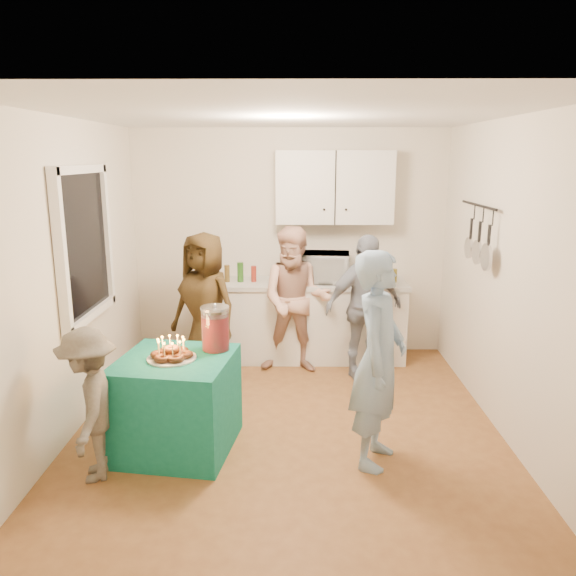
{
  "coord_description": "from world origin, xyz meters",
  "views": [
    {
      "loc": [
        0.05,
        -4.48,
        2.28
      ],
      "look_at": [
        0.0,
        0.35,
        1.15
      ],
      "focal_mm": 35.0,
      "sensor_mm": 36.0,
      "label": 1
    }
  ],
  "objects_px": {
    "party_table": "(177,403)",
    "punch_jar": "(215,329)",
    "child_near_left": "(90,405)",
    "woman_back_center": "(296,300)",
    "woman_back_right": "(364,307)",
    "counter": "(307,322)",
    "microwave": "(322,267)",
    "woman_back_left": "(205,306)",
    "man_birthday": "(379,360)"
  },
  "relations": [
    {
      "from": "party_table",
      "to": "punch_jar",
      "type": "height_order",
      "value": "punch_jar"
    },
    {
      "from": "party_table",
      "to": "child_near_left",
      "type": "xyz_separation_m",
      "value": [
        -0.53,
        -0.42,
        0.18
      ]
    },
    {
      "from": "woman_back_center",
      "to": "woman_back_right",
      "type": "relative_size",
      "value": 1.04
    },
    {
      "from": "counter",
      "to": "party_table",
      "type": "distance_m",
      "value": 2.34
    },
    {
      "from": "microwave",
      "to": "party_table",
      "type": "relative_size",
      "value": 0.7
    },
    {
      "from": "woman_back_right",
      "to": "child_near_left",
      "type": "height_order",
      "value": "woman_back_right"
    },
    {
      "from": "woman_back_left",
      "to": "child_near_left",
      "type": "height_order",
      "value": "woman_back_left"
    },
    {
      "from": "punch_jar",
      "to": "man_birthday",
      "type": "bearing_deg",
      "value": -16.84
    },
    {
      "from": "counter",
      "to": "man_birthday",
      "type": "bearing_deg",
      "value": -78.01
    },
    {
      "from": "woman_back_left",
      "to": "woman_back_center",
      "type": "distance_m",
      "value": 0.96
    },
    {
      "from": "party_table",
      "to": "microwave",
      "type": "bearing_deg",
      "value": 59.14
    },
    {
      "from": "man_birthday",
      "to": "woman_back_left",
      "type": "distance_m",
      "value": 2.29
    },
    {
      "from": "man_birthday",
      "to": "woman_back_left",
      "type": "bearing_deg",
      "value": 62.56
    },
    {
      "from": "counter",
      "to": "woman_back_center",
      "type": "bearing_deg",
      "value": -107.83
    },
    {
      "from": "man_birthday",
      "to": "woman_back_right",
      "type": "xyz_separation_m",
      "value": [
        0.1,
        1.72,
        -0.06
      ]
    },
    {
      "from": "punch_jar",
      "to": "microwave",
      "type": "bearing_deg",
      "value": 63.22
    },
    {
      "from": "man_birthday",
      "to": "woman_back_center",
      "type": "height_order",
      "value": "man_birthday"
    },
    {
      "from": "counter",
      "to": "woman_back_center",
      "type": "xyz_separation_m",
      "value": [
        -0.13,
        -0.4,
        0.36
      ]
    },
    {
      "from": "man_birthday",
      "to": "woman_back_center",
      "type": "bearing_deg",
      "value": 37.92
    },
    {
      "from": "party_table",
      "to": "woman_back_right",
      "type": "xyz_separation_m",
      "value": [
        1.66,
        1.54,
        0.38
      ]
    },
    {
      "from": "woman_back_center",
      "to": "child_near_left",
      "type": "height_order",
      "value": "woman_back_center"
    },
    {
      "from": "woman_back_center",
      "to": "counter",
      "type": "bearing_deg",
      "value": 77.49
    },
    {
      "from": "microwave",
      "to": "party_table",
      "type": "height_order",
      "value": "microwave"
    },
    {
      "from": "punch_jar",
      "to": "woman_back_center",
      "type": "height_order",
      "value": "woman_back_center"
    },
    {
      "from": "counter",
      "to": "party_table",
      "type": "xyz_separation_m",
      "value": [
        -1.07,
        -2.08,
        -0.05
      ]
    },
    {
      "from": "party_table",
      "to": "woman_back_center",
      "type": "relative_size",
      "value": 0.54
    },
    {
      "from": "man_birthday",
      "to": "woman_back_right",
      "type": "distance_m",
      "value": 1.73
    },
    {
      "from": "woman_back_center",
      "to": "child_near_left",
      "type": "xyz_separation_m",
      "value": [
        -1.47,
        -2.11,
        -0.23
      ]
    },
    {
      "from": "counter",
      "to": "child_near_left",
      "type": "bearing_deg",
      "value": -122.58
    },
    {
      "from": "counter",
      "to": "microwave",
      "type": "xyz_separation_m",
      "value": [
        0.17,
        0.0,
        0.64
      ]
    },
    {
      "from": "man_birthday",
      "to": "woman_back_right",
      "type": "bearing_deg",
      "value": 16.43
    },
    {
      "from": "woman_back_left",
      "to": "woman_back_center",
      "type": "height_order",
      "value": "woman_back_center"
    },
    {
      "from": "counter",
      "to": "punch_jar",
      "type": "height_order",
      "value": "punch_jar"
    },
    {
      "from": "counter",
      "to": "woman_back_right",
      "type": "relative_size",
      "value": 1.45
    },
    {
      "from": "party_table",
      "to": "woman_back_center",
      "type": "bearing_deg",
      "value": 60.7
    },
    {
      "from": "microwave",
      "to": "woman_back_center",
      "type": "relative_size",
      "value": 0.38
    },
    {
      "from": "child_near_left",
      "to": "counter",
      "type": "bearing_deg",
      "value": 135.47
    },
    {
      "from": "punch_jar",
      "to": "woman_back_right",
      "type": "xyz_separation_m",
      "value": [
        1.36,
        1.34,
        -0.17
      ]
    },
    {
      "from": "woman_back_left",
      "to": "counter",
      "type": "bearing_deg",
      "value": 56.88
    },
    {
      "from": "counter",
      "to": "microwave",
      "type": "bearing_deg",
      "value": 0.0
    },
    {
      "from": "microwave",
      "to": "woman_back_right",
      "type": "xyz_separation_m",
      "value": [
        0.41,
        -0.54,
        -0.32
      ]
    },
    {
      "from": "party_table",
      "to": "counter",
      "type": "bearing_deg",
      "value": 62.72
    },
    {
      "from": "woman_back_left",
      "to": "woman_back_right",
      "type": "bearing_deg",
      "value": 29.84
    },
    {
      "from": "party_table",
      "to": "woman_back_right",
      "type": "bearing_deg",
      "value": 42.96
    },
    {
      "from": "man_birthday",
      "to": "woman_back_right",
      "type": "relative_size",
      "value": 1.08
    },
    {
      "from": "counter",
      "to": "party_table",
      "type": "relative_size",
      "value": 2.59
    },
    {
      "from": "counter",
      "to": "microwave",
      "type": "height_order",
      "value": "microwave"
    },
    {
      "from": "punch_jar",
      "to": "child_near_left",
      "type": "relative_size",
      "value": 0.3
    },
    {
      "from": "punch_jar",
      "to": "child_near_left",
      "type": "xyz_separation_m",
      "value": [
        -0.82,
        -0.62,
        -0.37
      ]
    },
    {
      "from": "child_near_left",
      "to": "party_table",
      "type": "bearing_deg",
      "value": 116.8
    }
  ]
}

